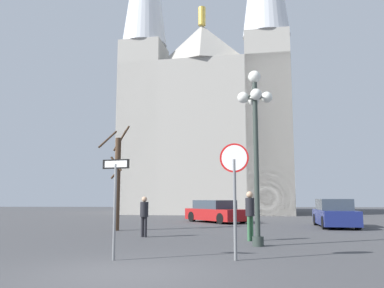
{
  "coord_description": "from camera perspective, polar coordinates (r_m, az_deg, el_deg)",
  "views": [
    {
      "loc": [
        1.9,
        -8.07,
        1.5
      ],
      "look_at": [
        0.39,
        16.5,
        4.87
      ],
      "focal_mm": 37.02,
      "sensor_mm": 36.0,
      "label": 1
    }
  ],
  "objects": [
    {
      "name": "bare_tree",
      "position": [
        19.17,
        -10.73,
        -4.92
      ],
      "size": [
        1.38,
        1.26,
        5.03
      ],
      "color": "#473323",
      "rests_on": "ground"
    },
    {
      "name": "stop_sign",
      "position": [
        9.93,
        6.14,
        -4.91
      ],
      "size": [
        0.72,
        0.21,
        2.86
      ],
      "color": "slate",
      "rests_on": "ground"
    },
    {
      "name": "pedestrian_standing",
      "position": [
        15.78,
        -6.9,
        -9.79
      ],
      "size": [
        0.32,
        0.32,
        1.56
      ],
      "color": "black",
      "rests_on": "ground"
    },
    {
      "name": "parked_car_near_red",
      "position": [
        25.14,
        3.48,
        -9.72
      ],
      "size": [
        4.15,
        4.61,
        1.37
      ],
      "color": "maroon",
      "rests_on": "ground"
    },
    {
      "name": "ground_plane",
      "position": [
        8.42,
        -10.06,
        -17.93
      ],
      "size": [
        120.0,
        120.0,
        0.0
      ],
      "primitive_type": "plane",
      "color": "#424244"
    },
    {
      "name": "cathedral",
      "position": [
        40.78,
        2.37,
        4.98
      ],
      "size": [
        17.54,
        14.38,
        35.19
      ],
      "color": "#ADA89E",
      "rests_on": "ground"
    },
    {
      "name": "pedestrian_walking",
      "position": [
        14.44,
        8.35,
        -9.46
      ],
      "size": [
        0.32,
        0.32,
        1.74
      ],
      "color": "#33663F",
      "rests_on": "ground"
    },
    {
      "name": "parked_car_far_navy",
      "position": [
        22.18,
        19.86,
        -9.45
      ],
      "size": [
        2.17,
        4.51,
        1.46
      ],
      "color": "navy",
      "rests_on": "ground"
    },
    {
      "name": "one_way_arrow_sign",
      "position": [
        10.07,
        -11.02,
        -7.22
      ],
      "size": [
        0.72,
        0.22,
        2.46
      ],
      "color": "slate",
      "rests_on": "ground"
    },
    {
      "name": "street_lamp",
      "position": [
        13.09,
        9.13,
        2.63
      ],
      "size": [
        1.15,
        1.15,
        5.7
      ],
      "color": "#2D3833",
      "rests_on": "ground"
    }
  ]
}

